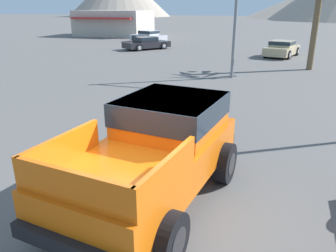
% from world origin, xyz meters
% --- Properties ---
extents(ground_plane, '(320.00, 320.00, 0.00)m').
position_xyz_m(ground_plane, '(0.00, 0.00, 0.00)').
color(ground_plane, '#5B5956').
extents(orange_pickup_truck, '(2.82, 4.94, 1.89)m').
position_xyz_m(orange_pickup_truck, '(0.13, 0.47, 1.06)').
color(orange_pickup_truck, orange).
rests_on(orange_pickup_truck, ground_plane).
extents(parked_car_dark, '(3.95, 4.39, 1.10)m').
position_xyz_m(parked_car_dark, '(-9.31, 23.32, 0.56)').
color(parked_car_dark, '#232328').
rests_on(parked_car_dark, ground_plane).
extents(parked_car_silver, '(4.40, 3.11, 1.24)m').
position_xyz_m(parked_car_silver, '(-11.59, 29.61, 0.63)').
color(parked_car_silver, '#B7BABF').
rests_on(parked_car_silver, ground_plane).
extents(parked_car_tan, '(2.79, 4.40, 1.21)m').
position_xyz_m(parked_car_tan, '(2.39, 22.25, 0.62)').
color(parked_car_tan, tan).
rests_on(parked_car_tan, ground_plane).
extents(traffic_light_main, '(4.43, 0.38, 5.31)m').
position_xyz_m(traffic_light_main, '(1.63, 12.80, 3.76)').
color(traffic_light_main, slate).
rests_on(traffic_light_main, ground_plane).
extents(storefront_building, '(9.24, 7.05, 3.24)m').
position_xyz_m(storefront_building, '(-19.24, 36.48, 1.63)').
color(storefront_building, '#BCB2A3').
rests_on(storefront_building, ground_plane).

